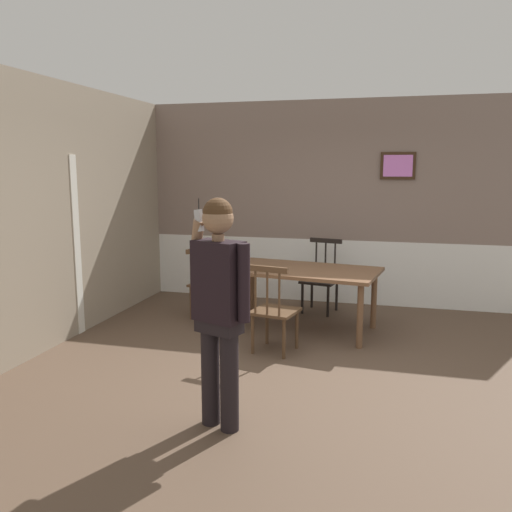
{
  "coord_description": "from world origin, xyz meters",
  "views": [
    {
      "loc": [
        0.76,
        -4.83,
        1.95
      ],
      "look_at": [
        -0.38,
        -0.47,
        1.2
      ],
      "focal_mm": 37.09,
      "sensor_mm": 36.0,
      "label": 1
    }
  ],
  "objects": [
    {
      "name": "chair_near_window",
      "position": [
        -1.59,
        1.53,
        0.46
      ],
      "size": [
        0.48,
        0.48,
        0.92
      ],
      "rotation": [
        0.0,
        0.0,
        4.48
      ],
      "color": "#513823",
      "rests_on": "ground_plane"
    },
    {
      "name": "room_back_partition",
      "position": [
        0.0,
        2.82,
        1.4
      ],
      "size": [
        5.75,
        0.17,
        2.9
      ],
      "color": "gray",
      "rests_on": "ground_plane"
    },
    {
      "name": "room_left_partition",
      "position": [
        -2.87,
        0.0,
        1.45
      ],
      "size": [
        0.13,
        5.64,
        2.9
      ],
      "color": "gray",
      "rests_on": "ground_plane"
    },
    {
      "name": "dining_table",
      "position": [
        -0.31,
        1.34,
        0.67
      ],
      "size": [
        1.95,
        1.25,
        0.75
      ],
      "rotation": [
        0.0,
        0.0,
        -0.14
      ],
      "color": "brown",
      "rests_on": "ground_plane"
    },
    {
      "name": "ground_plane",
      "position": [
        0.0,
        0.0,
        0.0
      ],
      "size": [
        6.32,
        6.32,
        0.0
      ],
      "primitive_type": "plane",
      "color": "brown"
    },
    {
      "name": "chair_by_doorway",
      "position": [
        -0.44,
        0.46,
        0.47
      ],
      "size": [
        0.53,
        0.53,
        0.96
      ],
      "rotation": [
        0.0,
        0.0,
        -0.2
      ],
      "color": "#513823",
      "rests_on": "ground_plane"
    },
    {
      "name": "person_figure",
      "position": [
        -0.46,
        -1.25,
        1.0
      ],
      "size": [
        0.51,
        0.32,
        1.74
      ],
      "rotation": [
        0.0,
        0.0,
        2.78
      ],
      "color": "black",
      "rests_on": "ground_plane"
    },
    {
      "name": "chair_at_table_head",
      "position": [
        -0.18,
        2.22,
        0.47
      ],
      "size": [
        0.54,
        0.54,
        0.99
      ],
      "rotation": [
        0.0,
        0.0,
        2.93
      ],
      "color": "black",
      "rests_on": "ground_plane"
    }
  ]
}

